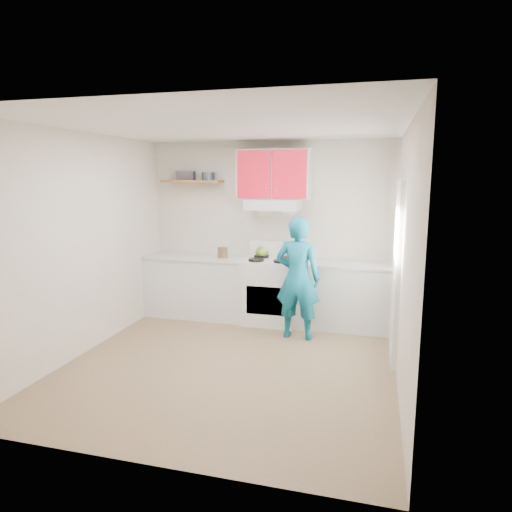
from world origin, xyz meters
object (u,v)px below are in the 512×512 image
(stove, at_px, (271,291))
(person, at_px, (298,278))
(kettle, at_px, (262,252))
(crock, at_px, (223,253))
(tin, at_px, (208,176))

(stove, xyz_separation_m, person, (0.48, -0.55, 0.34))
(kettle, height_order, crock, same)
(stove, height_order, crock, crock)
(stove, xyz_separation_m, crock, (-0.72, -0.04, 0.53))
(stove, distance_m, crock, 0.89)
(crock, bearing_deg, kettle, 22.68)
(tin, height_order, kettle, tin)
(crock, distance_m, person, 1.31)
(tin, bearing_deg, kettle, -1.85)
(stove, relative_size, kettle, 4.96)
(tin, bearing_deg, crock, -39.96)
(kettle, relative_size, crock, 1.05)
(kettle, relative_size, person, 0.12)
(person, bearing_deg, tin, -22.60)
(stove, distance_m, tin, 1.93)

